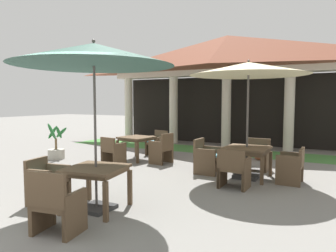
{
  "coord_description": "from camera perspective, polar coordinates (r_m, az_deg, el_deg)",
  "views": [
    {
      "loc": [
        3.83,
        -2.92,
        1.85
      ],
      "look_at": [
        -0.12,
        4.55,
        1.18
      ],
      "focal_mm": 33.34,
      "sensor_mm": 36.0,
      "label": 1
    }
  ],
  "objects": [
    {
      "name": "ground_plane",
      "position": [
        5.16,
        -24.13,
        -16.85
      ],
      "size": [
        60.0,
        60.0,
        0.0
      ],
      "primitive_type": "plane",
      "color": "gray"
    },
    {
      "name": "background_pavilion",
      "position": [
        13.07,
        10.83,
        11.62
      ],
      "size": [
        10.81,
        3.06,
        4.47
      ],
      "color": "beige",
      "rests_on": "ground"
    },
    {
      "name": "lawn_strip",
      "position": [
        11.86,
        8.69,
        -4.46
      ],
      "size": [
        12.61,
        1.68,
        0.01
      ],
      "primitive_type": "cube",
      "color": "#47843D",
      "rests_on": "ground"
    },
    {
      "name": "patio_table_near_foreground",
      "position": [
        5.47,
        -13.02,
        -8.31
      ],
      "size": [
        1.05,
        1.05,
        0.74
      ],
      "rotation": [
        0.0,
        0.0,
        0.16
      ],
      "color": "brown",
      "rests_on": "ground"
    },
    {
      "name": "patio_umbrella_near_foreground",
      "position": [
        5.39,
        -13.4,
        12.39
      ],
      "size": [
        2.66,
        2.66,
        2.86
      ],
      "color": "#2D2D2D",
      "rests_on": "ground"
    },
    {
      "name": "patio_chair_near_foreground_south",
      "position": [
        4.72,
        -19.76,
        -13.46
      ],
      "size": [
        0.69,
        0.6,
        0.91
      ],
      "rotation": [
        0.0,
        0.0,
        0.16
      ],
      "color": "brown",
      "rests_on": "ground"
    },
    {
      "name": "patio_chair_near_foreground_west",
      "position": [
        6.12,
        -21.27,
        -9.43
      ],
      "size": [
        0.65,
        0.65,
        0.82
      ],
      "rotation": [
        0.0,
        0.0,
        -1.41
      ],
      "color": "brown",
      "rests_on": "ground"
    },
    {
      "name": "patio_table_mid_left",
      "position": [
        7.75,
        14.21,
        -4.49
      ],
      "size": [
        1.03,
        1.03,
        0.75
      ],
      "rotation": [
        0.0,
        0.0,
        -0.02
      ],
      "color": "brown",
      "rests_on": "ground"
    },
    {
      "name": "patio_umbrella_mid_left",
      "position": [
        7.69,
        14.49,
        9.87
      ],
      "size": [
        2.79,
        2.79,
        2.83
      ],
      "color": "#2D2D2D",
      "rests_on": "ground"
    },
    {
      "name": "patio_chair_mid_left_west",
      "position": [
        8.11,
        7.16,
        -5.69
      ],
      "size": [
        0.6,
        0.62,
        0.88
      ],
      "rotation": [
        0.0,
        0.0,
        -1.6
      ],
      "color": "brown",
      "rests_on": "ground"
    },
    {
      "name": "patio_chair_mid_left_south",
      "position": [
        6.83,
        11.92,
        -7.75
      ],
      "size": [
        0.61,
        0.55,
        0.84
      ],
      "rotation": [
        0.0,
        0.0,
        -0.02
      ],
      "color": "brown",
      "rests_on": "ground"
    },
    {
      "name": "patio_chair_mid_left_north",
      "position": [
        8.76,
        15.92,
        -5.05
      ],
      "size": [
        0.64,
        0.55,
        0.84
      ],
      "rotation": [
        0.0,
        0.0,
        -3.17
      ],
      "color": "brown",
      "rests_on": "ground"
    },
    {
      "name": "patio_chair_mid_left_east",
      "position": [
        7.6,
        21.64,
        -6.75
      ],
      "size": [
        0.55,
        0.63,
        0.81
      ],
      "rotation": [
        0.0,
        0.0,
        1.55
      ],
      "color": "brown",
      "rests_on": "ground"
    },
    {
      "name": "patio_table_mid_right",
      "position": [
        9.93,
        -5.75,
        -2.52
      ],
      "size": [
        1.06,
        1.06,
        0.73
      ],
      "rotation": [
        0.0,
        0.0,
        -0.16
      ],
      "color": "brown",
      "rests_on": "ground"
    },
    {
      "name": "patio_chair_mid_right_north",
      "position": [
        10.72,
        -2.01,
        -3.21
      ],
      "size": [
        0.64,
        0.65,
        0.84
      ],
      "rotation": [
        0.0,
        0.0,
        -3.31
      ],
      "color": "brown",
      "rests_on": "ground"
    },
    {
      "name": "patio_chair_mid_right_east",
      "position": [
        9.29,
        -1.1,
        -4.26
      ],
      "size": [
        0.6,
        0.65,
        0.91
      ],
      "rotation": [
        0.0,
        0.0,
        1.41
      ],
      "color": "brown",
      "rests_on": "ground"
    },
    {
      "name": "patio_chair_mid_right_south",
      "position": [
        9.25,
        -10.06,
        -4.52
      ],
      "size": [
        0.65,
        0.58,
        0.82
      ],
      "rotation": [
        0.0,
        0.0,
        -0.16
      ],
      "color": "brown",
      "rests_on": "ground"
    },
    {
      "name": "potted_palm_left_edge",
      "position": [
        10.66,
        -19.75,
        -4.07
      ],
      "size": [
        0.53,
        0.55,
        1.18
      ],
      "color": "#B2AD9E",
      "rests_on": "ground"
    },
    {
      "name": "terracotta_urn",
      "position": [
        10.26,
        16.29,
        -5.1
      ],
      "size": [
        0.32,
        0.32,
        0.4
      ],
      "color": "#9E5633",
      "rests_on": "ground"
    }
  ]
}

